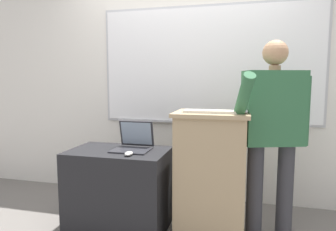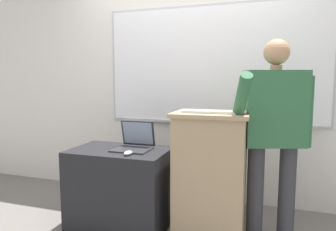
{
  "view_description": "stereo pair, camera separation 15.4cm",
  "coord_description": "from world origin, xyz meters",
  "px_view_note": "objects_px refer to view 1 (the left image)",
  "views": [
    {
      "loc": [
        0.63,
        -2.02,
        1.29
      ],
      "look_at": [
        0.02,
        0.38,
        1.0
      ],
      "focal_mm": 32.0,
      "sensor_mm": 36.0,
      "label": 1
    },
    {
      "loc": [
        0.78,
        -1.97,
        1.29
      ],
      "look_at": [
        0.02,
        0.38,
        1.0
      ],
      "focal_mm": 32.0,
      "sensor_mm": 36.0,
      "label": 2
    }
  ],
  "objects_px": {
    "side_desk": "(119,189)",
    "laptop": "(134,141)",
    "lectern_podium": "(211,175)",
    "wireless_keyboard": "(212,111)",
    "person_presenter": "(272,126)",
    "computer_mouse_by_keyboard": "(244,111)",
    "computer_mouse_by_laptop": "(129,154)"
  },
  "relations": [
    {
      "from": "side_desk",
      "to": "laptop",
      "type": "relative_size",
      "value": 2.69
    },
    {
      "from": "lectern_podium",
      "to": "laptop",
      "type": "bearing_deg",
      "value": 176.79
    },
    {
      "from": "lectern_podium",
      "to": "wireless_keyboard",
      "type": "xyz_separation_m",
      "value": [
        0.0,
        -0.06,
        0.53
      ]
    },
    {
      "from": "side_desk",
      "to": "person_presenter",
      "type": "distance_m",
      "value": 1.4
    },
    {
      "from": "side_desk",
      "to": "wireless_keyboard",
      "type": "distance_m",
      "value": 1.06
    },
    {
      "from": "laptop",
      "to": "wireless_keyboard",
      "type": "relative_size",
      "value": 0.73
    },
    {
      "from": "person_presenter",
      "to": "laptop",
      "type": "bearing_deg",
      "value": 166.01
    },
    {
      "from": "lectern_podium",
      "to": "side_desk",
      "type": "height_order",
      "value": "lectern_podium"
    },
    {
      "from": "person_presenter",
      "to": "side_desk",
      "type": "bearing_deg",
      "value": 168.88
    },
    {
      "from": "side_desk",
      "to": "computer_mouse_by_keyboard",
      "type": "relative_size",
      "value": 8.48
    },
    {
      "from": "wireless_keyboard",
      "to": "computer_mouse_by_keyboard",
      "type": "bearing_deg",
      "value": -0.6
    },
    {
      "from": "laptop",
      "to": "wireless_keyboard",
      "type": "xyz_separation_m",
      "value": [
        0.68,
        -0.1,
        0.29
      ]
    },
    {
      "from": "side_desk",
      "to": "person_presenter",
      "type": "xyz_separation_m",
      "value": [
        1.26,
        0.15,
        0.58
      ]
    },
    {
      "from": "laptop",
      "to": "wireless_keyboard",
      "type": "distance_m",
      "value": 0.75
    },
    {
      "from": "person_presenter",
      "to": "wireless_keyboard",
      "type": "distance_m",
      "value": 0.51
    },
    {
      "from": "side_desk",
      "to": "wireless_keyboard",
      "type": "relative_size",
      "value": 1.98
    },
    {
      "from": "person_presenter",
      "to": "computer_mouse_by_laptop",
      "type": "height_order",
      "value": "person_presenter"
    },
    {
      "from": "laptop",
      "to": "computer_mouse_by_keyboard",
      "type": "height_order",
      "value": "computer_mouse_by_keyboard"
    },
    {
      "from": "computer_mouse_by_laptop",
      "to": "computer_mouse_by_keyboard",
      "type": "relative_size",
      "value": 1.0
    },
    {
      "from": "laptop",
      "to": "wireless_keyboard",
      "type": "height_order",
      "value": "wireless_keyboard"
    },
    {
      "from": "side_desk",
      "to": "computer_mouse_by_laptop",
      "type": "xyz_separation_m",
      "value": [
        0.16,
        -0.16,
        0.36
      ]
    },
    {
      "from": "wireless_keyboard",
      "to": "side_desk",
      "type": "bearing_deg",
      "value": 178.3
    },
    {
      "from": "laptop",
      "to": "computer_mouse_by_keyboard",
      "type": "xyz_separation_m",
      "value": [
        0.92,
        -0.1,
        0.3
      ]
    },
    {
      "from": "side_desk",
      "to": "computer_mouse_by_laptop",
      "type": "relative_size",
      "value": 8.48
    },
    {
      "from": "lectern_podium",
      "to": "computer_mouse_by_keyboard",
      "type": "height_order",
      "value": "computer_mouse_by_keyboard"
    },
    {
      "from": "side_desk",
      "to": "wireless_keyboard",
      "type": "bearing_deg",
      "value": -1.7
    },
    {
      "from": "side_desk",
      "to": "wireless_keyboard",
      "type": "height_order",
      "value": "wireless_keyboard"
    },
    {
      "from": "laptop",
      "to": "wireless_keyboard",
      "type": "bearing_deg",
      "value": -7.97
    },
    {
      "from": "lectern_podium",
      "to": "side_desk",
      "type": "relative_size",
      "value": 1.23
    },
    {
      "from": "lectern_podium",
      "to": "computer_mouse_by_keyboard",
      "type": "bearing_deg",
      "value": -13.71
    },
    {
      "from": "lectern_podium",
      "to": "wireless_keyboard",
      "type": "distance_m",
      "value": 0.53
    },
    {
      "from": "side_desk",
      "to": "laptop",
      "type": "xyz_separation_m",
      "value": [
        0.12,
        0.07,
        0.42
      ]
    }
  ]
}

